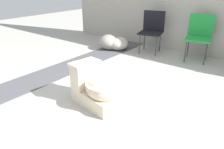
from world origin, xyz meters
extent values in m
plane|color=#A8A59E|center=(0.00, 0.00, 0.00)|extent=(14.00, 14.00, 0.00)
cube|color=#4C4C51|center=(-1.30, 0.50, 0.01)|extent=(0.56, 8.00, 0.01)
cube|color=beige|center=(-0.09, -0.04, 0.09)|extent=(0.64, 0.42, 0.17)
ellipsoid|color=beige|center=(0.01, -0.05, 0.26)|extent=(0.49, 0.42, 0.28)
cylinder|color=beige|center=(0.01, -0.05, 0.32)|extent=(0.44, 0.44, 0.03)
cube|color=beige|center=(-0.29, -0.01, 0.32)|extent=(0.23, 0.36, 0.30)
cube|color=beige|center=(-0.29, -0.01, 0.49)|extent=(0.25, 0.39, 0.04)
cylinder|color=silver|center=(-0.28, 0.07, 0.51)|extent=(0.02, 0.02, 0.01)
cube|color=black|center=(-0.58, 2.19, 0.42)|extent=(0.53, 0.53, 0.03)
cube|color=black|center=(-0.63, 2.39, 0.64)|extent=(0.44, 0.13, 0.40)
cylinder|color=#38383D|center=(-0.38, 2.07, 0.20)|extent=(0.02, 0.02, 0.40)
cylinder|color=#38383D|center=(-0.71, 1.99, 0.20)|extent=(0.02, 0.02, 0.40)
cylinder|color=#38383D|center=(-0.46, 2.40, 0.20)|extent=(0.02, 0.02, 0.40)
cylinder|color=#38383D|center=(-0.79, 2.32, 0.20)|extent=(0.02, 0.02, 0.40)
cube|color=#1E8C38|center=(0.34, 2.28, 0.42)|extent=(0.52, 0.52, 0.03)
cube|color=#1E8C38|center=(0.30, 2.48, 0.64)|extent=(0.44, 0.12, 0.40)
cylinder|color=#38383D|center=(0.54, 2.15, 0.20)|extent=(0.02, 0.02, 0.40)
cylinder|color=#38383D|center=(0.21, 2.08, 0.20)|extent=(0.02, 0.02, 0.40)
cylinder|color=#38383D|center=(0.47, 2.48, 0.20)|extent=(0.02, 0.02, 0.40)
cylinder|color=#38383D|center=(0.14, 2.41, 0.20)|extent=(0.02, 0.02, 0.40)
ellipsoid|color=gray|center=(-1.41, 1.88, 0.16)|extent=(0.48, 0.48, 0.32)
ellipsoid|color=#ADA899|center=(-1.22, 1.96, 0.14)|extent=(0.57, 0.58, 0.29)
camera|label=1|loc=(1.47, -1.77, 1.42)|focal=35.00mm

